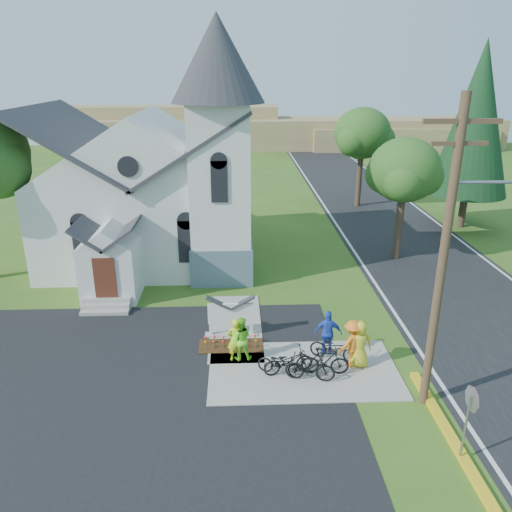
{
  "coord_description": "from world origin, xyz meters",
  "views": [
    {
      "loc": [
        -0.91,
        -15.28,
        10.55
      ],
      "look_at": [
        -0.08,
        5.0,
        2.9
      ],
      "focal_mm": 35.0,
      "sensor_mm": 36.0,
      "label": 1
    }
  ],
  "objects_px": {
    "bike_1": "(310,367)",
    "cyclist_2": "(328,333)",
    "church_sign": "(231,314)",
    "bike_0": "(288,361)",
    "bike_2": "(281,364)",
    "stop_sign": "(470,409)",
    "cyclist_0": "(235,340)",
    "cyclist_3": "(352,343)",
    "bike_4": "(335,348)",
    "cyclist_1": "(241,339)",
    "cyclist_4": "(360,344)",
    "utility_pole": "(446,252)",
    "bike_3": "(325,361)"
  },
  "relations": [
    {
      "from": "cyclist_1",
      "to": "cyclist_2",
      "type": "xyz_separation_m",
      "value": [
        3.38,
        0.2,
        0.05
      ]
    },
    {
      "from": "cyclist_0",
      "to": "cyclist_3",
      "type": "bearing_deg",
      "value": 164.53
    },
    {
      "from": "utility_pole",
      "to": "cyclist_3",
      "type": "xyz_separation_m",
      "value": [
        -2.03,
        2.24,
        -4.42
      ]
    },
    {
      "from": "stop_sign",
      "to": "cyclist_0",
      "type": "bearing_deg",
      "value": 139.66
    },
    {
      "from": "church_sign",
      "to": "bike_1",
      "type": "relative_size",
      "value": 1.23
    },
    {
      "from": "stop_sign",
      "to": "cyclist_2",
      "type": "xyz_separation_m",
      "value": [
        -2.87,
        5.75,
        -0.81
      ]
    },
    {
      "from": "church_sign",
      "to": "cyclist_2",
      "type": "relative_size",
      "value": 1.19
    },
    {
      "from": "cyclist_2",
      "to": "bike_2",
      "type": "distance_m",
      "value": 2.41
    },
    {
      "from": "church_sign",
      "to": "bike_4",
      "type": "xyz_separation_m",
      "value": [
        3.97,
        -2.1,
        -0.46
      ]
    },
    {
      "from": "cyclist_0",
      "to": "bike_1",
      "type": "distance_m",
      "value": 3.05
    },
    {
      "from": "church_sign",
      "to": "cyclist_3",
      "type": "distance_m",
      "value": 5.16
    },
    {
      "from": "bike_2",
      "to": "cyclist_1",
      "type": "bearing_deg",
      "value": 74.41
    },
    {
      "from": "cyclist_0",
      "to": "bike_2",
      "type": "bearing_deg",
      "value": 138.09
    },
    {
      "from": "bike_0",
      "to": "bike_1",
      "type": "distance_m",
      "value": 0.89
    },
    {
      "from": "church_sign",
      "to": "cyclist_2",
      "type": "distance_m",
      "value": 4.11
    },
    {
      "from": "cyclist_0",
      "to": "bike_0",
      "type": "xyz_separation_m",
      "value": [
        1.92,
        -0.96,
        -0.38
      ]
    },
    {
      "from": "church_sign",
      "to": "bike_3",
      "type": "xyz_separation_m",
      "value": [
        3.43,
        -2.99,
        -0.45
      ]
    },
    {
      "from": "cyclist_4",
      "to": "utility_pole",
      "type": "bearing_deg",
      "value": 134.37
    },
    {
      "from": "bike_0",
      "to": "bike_2",
      "type": "bearing_deg",
      "value": 97.95
    },
    {
      "from": "cyclist_4",
      "to": "bike_4",
      "type": "distance_m",
      "value": 1.02
    },
    {
      "from": "church_sign",
      "to": "bike_0",
      "type": "relative_size",
      "value": 1.17
    },
    {
      "from": "utility_pole",
      "to": "cyclist_1",
      "type": "distance_m",
      "value": 8.15
    },
    {
      "from": "cyclist_3",
      "to": "bike_3",
      "type": "bearing_deg",
      "value": 1.91
    },
    {
      "from": "bike_1",
      "to": "bike_2",
      "type": "distance_m",
      "value": 1.09
    },
    {
      "from": "stop_sign",
      "to": "bike_3",
      "type": "xyz_separation_m",
      "value": [
        -3.2,
        4.41,
        -1.2
      ]
    },
    {
      "from": "bike_0",
      "to": "bike_1",
      "type": "height_order",
      "value": "bike_1"
    },
    {
      "from": "cyclist_3",
      "to": "bike_3",
      "type": "distance_m",
      "value": 1.29
    },
    {
      "from": "utility_pole",
      "to": "cyclist_0",
      "type": "bearing_deg",
      "value": 156.46
    },
    {
      "from": "cyclist_0",
      "to": "bike_3",
      "type": "distance_m",
      "value": 3.45
    },
    {
      "from": "bike_4",
      "to": "bike_1",
      "type": "bearing_deg",
      "value": 163.24
    },
    {
      "from": "church_sign",
      "to": "utility_pole",
      "type": "height_order",
      "value": "utility_pole"
    },
    {
      "from": "cyclist_1",
      "to": "cyclist_4",
      "type": "distance_m",
      "value": 4.47
    },
    {
      "from": "church_sign",
      "to": "cyclist_1",
      "type": "bearing_deg",
      "value": -78.4
    },
    {
      "from": "cyclist_1",
      "to": "cyclist_3",
      "type": "xyz_separation_m",
      "value": [
        4.15,
        -0.6,
        0.05
      ]
    },
    {
      "from": "stop_sign",
      "to": "bike_4",
      "type": "distance_m",
      "value": 6.06
    },
    {
      "from": "church_sign",
      "to": "bike_2",
      "type": "xyz_separation_m",
      "value": [
        1.82,
        -3.0,
        -0.51
      ]
    },
    {
      "from": "bike_2",
      "to": "cyclist_4",
      "type": "relative_size",
      "value": 0.95
    },
    {
      "from": "bike_4",
      "to": "bike_2",
      "type": "bearing_deg",
      "value": 137.41
    },
    {
      "from": "bike_2",
      "to": "bike_3",
      "type": "bearing_deg",
      "value": -66.63
    },
    {
      "from": "utility_pole",
      "to": "bike_1",
      "type": "distance_m",
      "value": 6.23
    },
    {
      "from": "bike_3",
      "to": "bike_4",
      "type": "height_order",
      "value": "bike_3"
    },
    {
      "from": "church_sign",
      "to": "cyclist_4",
      "type": "xyz_separation_m",
      "value": [
        4.8,
        -2.52,
        -0.05
      ]
    },
    {
      "from": "cyclist_3",
      "to": "bike_4",
      "type": "xyz_separation_m",
      "value": [
        -0.56,
        0.36,
        -0.42
      ]
    },
    {
      "from": "church_sign",
      "to": "stop_sign",
      "type": "distance_m",
      "value": 9.97
    },
    {
      "from": "stop_sign",
      "to": "cyclist_1",
      "type": "height_order",
      "value": "stop_sign"
    },
    {
      "from": "cyclist_4",
      "to": "bike_2",
      "type": "bearing_deg",
      "value": 14.43
    },
    {
      "from": "bike_2",
      "to": "church_sign",
      "type": "bearing_deg",
      "value": 54.22
    },
    {
      "from": "bike_1",
      "to": "cyclist_2",
      "type": "height_order",
      "value": "cyclist_2"
    },
    {
      "from": "utility_pole",
      "to": "bike_2",
      "type": "bearing_deg",
      "value": 160.32
    },
    {
      "from": "church_sign",
      "to": "cyclist_1",
      "type": "height_order",
      "value": "cyclist_1"
    }
  ]
}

